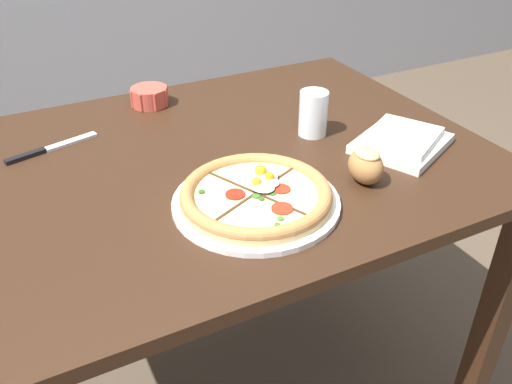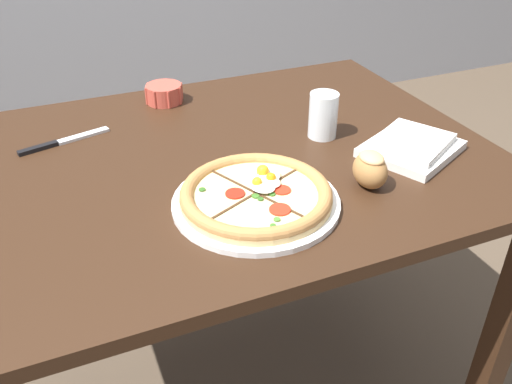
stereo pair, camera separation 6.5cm
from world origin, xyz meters
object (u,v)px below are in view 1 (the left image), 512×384
at_px(dining_table, 209,198).
at_px(water_glass, 312,115).
at_px(ramekin_bowl, 149,96).
at_px(bread_piece_near, 366,165).
at_px(pizza, 256,196).
at_px(knife_main, 51,148).
at_px(napkin_folded, 401,141).

distance_m(dining_table, water_glass, 0.31).
bearing_deg(ramekin_bowl, water_glass, -49.16).
distance_m(bread_piece_near, water_glass, 0.24).
bearing_deg(pizza, knife_main, 127.30).
xyz_separation_m(dining_table, knife_main, (-0.30, 0.20, 0.11)).
distance_m(dining_table, bread_piece_near, 0.38).
bearing_deg(ramekin_bowl, knife_main, -153.09).
bearing_deg(knife_main, water_glass, -34.05).
bearing_deg(water_glass, pizza, -140.25).
distance_m(dining_table, ramekin_bowl, 0.37).
distance_m(pizza, napkin_folded, 0.41).
bearing_deg(ramekin_bowl, napkin_folded, -48.52).
bearing_deg(water_glass, napkin_folded, -47.16).
relative_size(pizza, bread_piece_near, 3.78).
distance_m(pizza, knife_main, 0.52).
bearing_deg(bread_piece_near, knife_main, 141.59).
distance_m(ramekin_bowl, napkin_folded, 0.67).
height_order(bread_piece_near, knife_main, bread_piece_near).
xyz_separation_m(ramekin_bowl, water_glass, (0.30, -0.34, 0.02)).
height_order(dining_table, ramekin_bowl, ramekin_bowl).
bearing_deg(water_glass, bread_piece_near, -95.04).
bearing_deg(water_glass, knife_main, 160.93).
xyz_separation_m(pizza, ramekin_bowl, (-0.04, 0.56, 0.01)).
relative_size(dining_table, water_glass, 11.66).
xyz_separation_m(knife_main, water_glass, (0.58, -0.20, 0.04)).
xyz_separation_m(pizza, bread_piece_near, (0.24, -0.02, 0.02)).
xyz_separation_m(dining_table, pizza, (0.01, -0.21, 0.12)).
distance_m(ramekin_bowl, water_glass, 0.45).
xyz_separation_m(dining_table, water_glass, (0.27, 0.00, 0.15)).
xyz_separation_m(dining_table, ramekin_bowl, (-0.02, 0.35, 0.13)).
bearing_deg(pizza, dining_table, 93.92).
height_order(pizza, napkin_folded, pizza).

